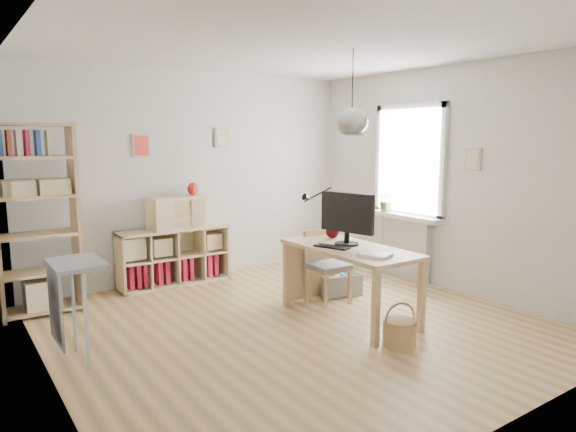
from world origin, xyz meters
TOP-DOWN VIEW (x-y plane):
  - ground at (0.00, 0.00)m, footprint 4.50×4.50m
  - room_shell at (0.55, -0.15)m, footprint 4.50×4.50m
  - window_unit at (2.23, 0.60)m, footprint 0.07×1.16m
  - radiator at (2.19, 0.60)m, footprint 0.10×0.80m
  - windowsill at (2.14, 0.60)m, footprint 0.22×1.20m
  - desk at (0.55, -0.15)m, footprint 0.70×1.50m
  - cube_shelf at (-0.47, 2.08)m, footprint 1.40×0.38m
  - tall_bookshelf at (-2.04, 1.80)m, footprint 0.80×0.38m
  - side_table at (-2.04, 0.35)m, footprint 0.40×0.55m
  - chair at (0.67, 0.39)m, footprint 0.41×0.41m
  - wicker_basket at (0.44, -0.97)m, footprint 0.29×0.29m
  - storage_chest at (1.00, 0.58)m, footprint 0.62×0.66m
  - monitor at (0.59, -0.06)m, footprint 0.25×0.62m
  - keyboard at (0.38, -0.08)m, footprint 0.25×0.39m
  - task_lamp at (0.59, 0.46)m, footprint 0.48×0.18m
  - yarn_ball at (0.70, 0.30)m, footprint 0.15×0.15m
  - paper_tray at (0.47, -0.60)m, footprint 0.30×0.33m
  - drawer_chest at (-0.40, 2.04)m, footprint 0.73×0.38m
  - red_vase at (-0.17, 2.04)m, footprint 0.13×0.13m
  - potted_plant at (2.12, 0.89)m, footprint 0.33×0.31m

SIDE VIEW (x-z plane):
  - ground at x=0.00m, z-range 0.00..0.00m
  - wicker_basket at x=0.44m, z-range -0.07..0.34m
  - storage_chest at x=1.00m, z-range -0.09..0.43m
  - cube_shelf at x=-0.47m, z-range -0.06..0.66m
  - radiator at x=2.19m, z-range 0.00..0.80m
  - chair at x=0.67m, z-range 0.06..0.88m
  - desk at x=0.55m, z-range 0.28..1.03m
  - side_table at x=-2.04m, z-range 0.24..1.09m
  - keyboard at x=0.38m, z-range 0.75..0.77m
  - paper_tray at x=0.47m, z-range 0.75..0.78m
  - yarn_ball at x=0.70m, z-range 0.75..0.90m
  - windowsill at x=2.14m, z-range 0.80..0.86m
  - drawer_chest at x=-0.40m, z-range 0.72..1.12m
  - potted_plant at x=2.12m, z-range 0.86..1.17m
  - monitor at x=0.59m, z-range 0.78..1.32m
  - tall_bookshelf at x=-2.04m, z-range 0.09..2.09m
  - task_lamp at x=0.59m, z-range 0.84..1.35m
  - red_vase at x=-0.17m, z-range 1.12..1.28m
  - window_unit at x=2.23m, z-range 0.82..2.28m
  - room_shell at x=0.55m, z-range -0.25..4.25m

